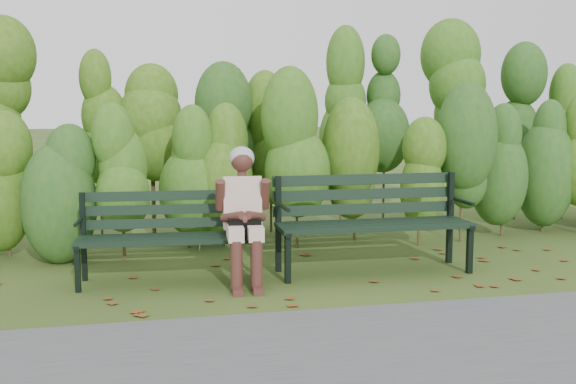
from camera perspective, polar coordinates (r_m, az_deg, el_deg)
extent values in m
plane|color=#2F461B|center=(6.10, 0.72, -7.42)|extent=(80.00, 80.00, 0.00)
cube|color=#474749|center=(4.10, 8.09, -15.01)|extent=(60.00, 2.50, 0.01)
cylinder|color=#47381E|center=(7.17, -18.69, -2.30)|extent=(0.03, 0.03, 0.80)
ellipsoid|color=#335F12|center=(7.10, -18.91, 2.80)|extent=(0.64, 0.64, 1.44)
cylinder|color=#47381E|center=(7.13, -13.80, -2.17)|extent=(0.03, 0.03, 0.80)
ellipsoid|color=#335F12|center=(7.06, -13.96, 2.96)|extent=(0.64, 0.64, 1.44)
cylinder|color=#47381E|center=(7.14, -8.89, -2.03)|extent=(0.03, 0.03, 0.80)
ellipsoid|color=#335F12|center=(7.07, -8.99, 3.09)|extent=(0.64, 0.64, 1.44)
cylinder|color=#47381E|center=(7.21, -4.03, -1.87)|extent=(0.03, 0.03, 0.80)
ellipsoid|color=#335F12|center=(7.13, -4.07, 3.21)|extent=(0.64, 0.64, 1.44)
cylinder|color=#47381E|center=(7.32, 0.71, -1.71)|extent=(0.03, 0.03, 0.80)
ellipsoid|color=#335F12|center=(7.25, 0.72, 3.29)|extent=(0.64, 0.64, 1.44)
cylinder|color=#47381E|center=(7.49, 5.27, -1.54)|extent=(0.03, 0.03, 0.80)
ellipsoid|color=#335F12|center=(7.41, 5.33, 3.35)|extent=(0.64, 0.64, 1.44)
cylinder|color=#47381E|center=(7.69, 9.62, -1.37)|extent=(0.03, 0.03, 0.80)
ellipsoid|color=#335F12|center=(7.62, 9.72, 3.39)|extent=(0.64, 0.64, 1.44)
cylinder|color=#47381E|center=(7.95, 13.71, -1.20)|extent=(0.03, 0.03, 0.80)
ellipsoid|color=#335F12|center=(7.88, 13.85, 3.41)|extent=(0.64, 0.64, 1.44)
cylinder|color=#47381E|center=(8.23, 17.53, -1.04)|extent=(0.03, 0.03, 0.80)
ellipsoid|color=#335F12|center=(8.17, 17.70, 3.41)|extent=(0.64, 0.64, 1.44)
cylinder|color=#47381E|center=(8.56, 21.07, -0.88)|extent=(0.03, 0.03, 0.80)
ellipsoid|color=#335F12|center=(8.49, 21.28, 3.39)|extent=(0.64, 0.64, 1.44)
cylinder|color=#47381E|center=(8.21, -21.81, -0.20)|extent=(0.04, 0.04, 1.10)
ellipsoid|color=#23521D|center=(8.15, -22.11, 5.95)|extent=(0.70, 0.70, 1.98)
cylinder|color=#47381E|center=(8.12, -16.45, -0.04)|extent=(0.04, 0.04, 1.10)
ellipsoid|color=#23521D|center=(8.06, -16.69, 6.17)|extent=(0.70, 0.70, 1.98)
cylinder|color=#47381E|center=(8.10, -11.03, 0.11)|extent=(0.04, 0.04, 1.10)
ellipsoid|color=#23521D|center=(8.04, -11.19, 6.34)|extent=(0.70, 0.70, 1.98)
cylinder|color=#47381E|center=(8.16, -5.63, 0.26)|extent=(0.04, 0.04, 1.10)
ellipsoid|color=#23521D|center=(8.10, -5.71, 6.45)|extent=(0.70, 0.70, 1.98)
cylinder|color=#47381E|center=(8.29, -0.35, 0.41)|extent=(0.04, 0.04, 1.10)
ellipsoid|color=#23521D|center=(8.22, -0.36, 6.50)|extent=(0.70, 0.70, 1.98)
cylinder|color=#47381E|center=(8.48, 4.72, 0.54)|extent=(0.04, 0.04, 1.10)
ellipsoid|color=#23521D|center=(8.42, 4.79, 6.50)|extent=(0.70, 0.70, 1.98)
cylinder|color=#47381E|center=(8.74, 9.54, 0.67)|extent=(0.04, 0.04, 1.10)
ellipsoid|color=#23521D|center=(8.68, 9.66, 6.45)|extent=(0.70, 0.70, 1.98)
cylinder|color=#47381E|center=(9.06, 14.04, 0.78)|extent=(0.04, 0.04, 1.10)
ellipsoid|color=#23521D|center=(9.00, 14.22, 6.36)|extent=(0.70, 0.70, 1.98)
cylinder|color=#47381E|center=(9.42, 18.22, 0.89)|extent=(0.04, 0.04, 1.10)
ellipsoid|color=#23521D|center=(9.37, 18.44, 6.24)|extent=(0.70, 0.70, 1.98)
cylinder|color=#47381E|center=(9.84, 22.07, 0.98)|extent=(0.04, 0.04, 1.10)
ellipsoid|color=#23521D|center=(9.79, 22.32, 6.10)|extent=(0.70, 0.70, 1.98)
cube|color=brown|center=(5.68, -8.02, -8.58)|extent=(0.08, 0.10, 0.01)
cube|color=brown|center=(5.13, -0.13, -10.27)|extent=(0.11, 0.11, 0.01)
cube|color=brown|center=(5.60, -21.56, -9.29)|extent=(0.08, 0.10, 0.01)
cube|color=brown|center=(5.88, -0.56, -7.96)|extent=(0.11, 0.11, 0.01)
cube|color=brown|center=(6.15, 4.93, -7.29)|extent=(0.10, 0.11, 0.01)
cube|color=brown|center=(6.94, -22.05, -6.12)|extent=(0.11, 0.11, 0.01)
cube|color=brown|center=(4.88, -14.68, -11.48)|extent=(0.11, 0.11, 0.01)
cube|color=brown|center=(7.65, 21.07, -4.84)|extent=(0.11, 0.10, 0.01)
cube|color=brown|center=(7.31, 12.73, -5.08)|extent=(0.09, 0.07, 0.01)
cube|color=brown|center=(6.91, -11.64, -5.78)|extent=(0.08, 0.10, 0.01)
cube|color=brown|center=(7.57, 13.23, -4.66)|extent=(0.07, 0.09, 0.01)
cube|color=brown|center=(6.60, 15.05, -6.50)|extent=(0.08, 0.10, 0.01)
cube|color=brown|center=(5.09, -22.61, -11.01)|extent=(0.11, 0.09, 0.01)
cube|color=brown|center=(5.48, -15.03, -9.38)|extent=(0.09, 0.10, 0.01)
cube|color=brown|center=(5.46, -22.61, -9.75)|extent=(0.11, 0.11, 0.01)
cube|color=brown|center=(6.02, 0.07, -7.58)|extent=(0.11, 0.11, 0.01)
cube|color=brown|center=(6.80, 18.33, -6.22)|extent=(0.11, 0.10, 0.01)
cube|color=brown|center=(5.86, -3.55, -8.02)|extent=(0.10, 0.09, 0.01)
cube|color=brown|center=(6.81, 6.99, -5.87)|extent=(0.11, 0.11, 0.01)
cube|color=brown|center=(6.28, 9.60, -7.07)|extent=(0.09, 0.10, 0.01)
cube|color=brown|center=(7.07, 18.16, -5.69)|extent=(0.11, 0.10, 0.01)
cube|color=brown|center=(6.47, -17.33, -6.87)|extent=(0.11, 0.09, 0.01)
cube|color=brown|center=(5.83, 22.49, -8.67)|extent=(0.10, 0.11, 0.01)
cube|color=brown|center=(5.99, 7.34, -7.74)|extent=(0.11, 0.11, 0.01)
cube|color=brown|center=(5.95, 18.70, -8.18)|extent=(0.08, 0.09, 0.01)
cube|color=brown|center=(5.90, -12.86, -8.10)|extent=(0.11, 0.11, 0.01)
cube|color=brown|center=(6.68, 17.75, -6.43)|extent=(0.08, 0.10, 0.01)
cube|color=brown|center=(7.47, 10.87, -4.76)|extent=(0.11, 0.10, 0.01)
cube|color=brown|center=(6.98, 5.40, -5.53)|extent=(0.11, 0.10, 0.01)
cube|color=brown|center=(5.19, 8.73, -10.14)|extent=(0.10, 0.11, 0.01)
cube|color=brown|center=(6.92, 20.08, -6.06)|extent=(0.10, 0.08, 0.01)
cube|color=black|center=(5.82, -10.01, -4.25)|extent=(1.59, 0.21, 0.04)
cube|color=black|center=(5.92, -9.99, -4.03)|extent=(1.59, 0.21, 0.04)
cube|color=black|center=(6.03, -9.96, -3.83)|extent=(1.59, 0.21, 0.04)
cube|color=black|center=(6.14, -9.94, -3.63)|extent=(1.59, 0.21, 0.04)
cube|color=black|center=(6.20, -9.94, -2.60)|extent=(1.59, 0.16, 0.09)
cube|color=black|center=(6.20, -9.96, -1.45)|extent=(1.59, 0.16, 0.09)
cube|color=black|center=(6.19, -9.99, -0.30)|extent=(1.59, 0.16, 0.09)
cube|color=black|center=(5.92, -17.39, -6.25)|extent=(0.05, 0.05, 0.40)
cube|color=black|center=(6.24, -16.93, -3.66)|extent=(0.05, 0.05, 0.80)
cube|color=black|center=(6.05, -17.20, -4.19)|extent=(0.08, 0.44, 0.04)
cylinder|color=black|center=(5.97, -17.33, -2.44)|extent=(0.06, 0.33, 0.03)
cube|color=black|center=(5.88, -2.51, -6.00)|extent=(0.05, 0.05, 0.40)
cube|color=black|center=(6.20, -2.89, -3.41)|extent=(0.05, 0.05, 0.80)
cube|color=black|center=(6.01, -2.69, -3.94)|extent=(0.08, 0.44, 0.04)
cylinder|color=black|center=(5.93, -2.66, -2.18)|extent=(0.06, 0.33, 0.03)
cube|color=black|center=(6.12, 7.91, -3.09)|extent=(1.81, 0.13, 0.04)
cube|color=black|center=(6.24, 7.52, -2.89)|extent=(1.81, 0.13, 0.04)
cube|color=black|center=(6.36, 7.14, -2.69)|extent=(1.81, 0.13, 0.04)
cube|color=black|center=(6.47, 6.78, -2.50)|extent=(1.81, 0.13, 0.04)
cube|color=black|center=(6.54, 6.54, -1.41)|extent=(1.81, 0.08, 0.11)
cube|color=black|center=(6.54, 6.51, -0.17)|extent=(1.81, 0.08, 0.11)
cube|color=black|center=(6.53, 6.49, 1.07)|extent=(1.81, 0.08, 0.11)
cube|color=black|center=(5.92, -0.02, -5.61)|extent=(0.05, 0.05, 0.45)
cube|color=black|center=(6.29, -0.83, -2.74)|extent=(0.05, 0.05, 0.90)
cube|color=black|center=(6.07, -0.41, -3.30)|extent=(0.06, 0.50, 0.04)
cylinder|color=black|center=(5.99, -0.32, -1.31)|extent=(0.04, 0.38, 0.04)
cube|color=black|center=(6.50, 15.13, -4.71)|extent=(0.05, 0.05, 0.45)
cube|color=black|center=(6.84, 13.56, -2.13)|extent=(0.05, 0.05, 0.90)
cube|color=black|center=(6.63, 14.41, -2.62)|extent=(0.06, 0.50, 0.04)
cylinder|color=black|center=(6.56, 14.66, -0.79)|extent=(0.04, 0.38, 0.04)
cube|color=beige|center=(5.78, -4.52, -3.38)|extent=(0.16, 0.40, 0.12)
cube|color=beige|center=(5.79, -2.85, -3.34)|extent=(0.16, 0.40, 0.12)
cylinder|color=#4A261F|center=(5.68, -4.38, -6.30)|extent=(0.11, 0.11, 0.43)
cylinder|color=#4A261F|center=(5.70, -2.68, -6.25)|extent=(0.11, 0.11, 0.43)
cube|color=#4A261F|center=(5.66, -4.30, -8.34)|extent=(0.10, 0.19, 0.06)
cube|color=#4A261F|center=(5.67, -2.59, -8.28)|extent=(0.10, 0.19, 0.06)
cube|color=beige|center=(6.00, -3.91, -0.89)|extent=(0.35, 0.26, 0.48)
cylinder|color=#4A261F|center=(5.95, -3.92, 1.49)|extent=(0.08, 0.08, 0.09)
sphere|color=#4A261F|center=(5.93, -3.92, 2.65)|extent=(0.20, 0.20, 0.20)
ellipsoid|color=gray|center=(5.95, -3.94, 2.90)|extent=(0.23, 0.22, 0.20)
cylinder|color=#4A261F|center=(5.90, -5.76, -0.27)|extent=(0.10, 0.20, 0.29)
cylinder|color=#4A261F|center=(5.93, -1.96, -0.19)|extent=(0.10, 0.20, 0.29)
cylinder|color=#4A261F|center=(5.81, -4.71, -2.10)|extent=(0.20, 0.25, 0.12)
cylinder|color=#4A261F|center=(5.83, -2.78, -2.06)|extent=(0.23, 0.24, 0.12)
sphere|color=#4A261F|center=(5.77, -3.69, -2.36)|extent=(0.10, 0.10, 0.10)
cube|color=black|center=(5.79, -3.70, -2.98)|extent=(0.29, 0.13, 0.15)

